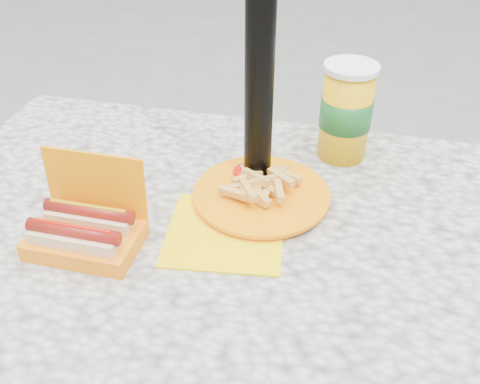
# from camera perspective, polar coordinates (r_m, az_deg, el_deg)

# --- Properties ---
(picnic_table) EXTENTS (1.20, 0.80, 0.75)m
(picnic_table) POSITION_cam_1_polar(r_m,az_deg,el_deg) (0.96, -0.27, -9.37)
(picnic_table) COLOR beige
(picnic_table) RESTS_ON ground
(hotdog_box) EXTENTS (0.17, 0.12, 0.14)m
(hotdog_box) POSITION_cam_1_polar(r_m,az_deg,el_deg) (0.88, -16.18, -3.95)
(hotdog_box) COLOR orange
(hotdog_box) RESTS_ON picnic_table
(fries_plate) EXTENTS (0.27, 0.33, 0.05)m
(fries_plate) POSITION_cam_1_polar(r_m,az_deg,el_deg) (0.95, 1.94, -0.37)
(fries_plate) COLOR #FFD700
(fries_plate) RESTS_ON picnic_table
(soda_cup) EXTENTS (0.10, 0.10, 0.19)m
(soda_cup) POSITION_cam_1_polar(r_m,az_deg,el_deg) (1.06, 11.24, 8.40)
(soda_cup) COLOR #F3B30A
(soda_cup) RESTS_ON picnic_table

